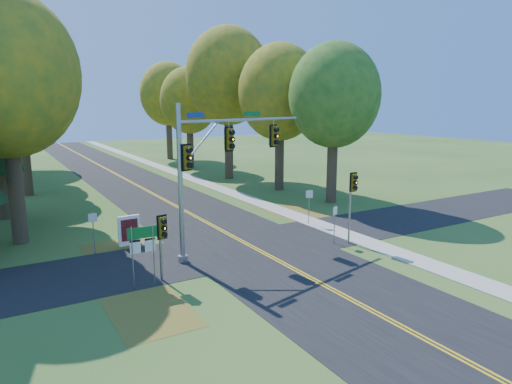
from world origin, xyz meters
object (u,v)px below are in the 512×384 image
east_signal_pole (353,190)px  route_sign_cluster (143,244)px  traffic_mast (215,159)px  info_kiosk (129,230)px

east_signal_pole → route_sign_cluster: (-12.05, 0.07, -1.22)m
east_signal_pole → route_sign_cluster: size_ratio=1.51×
east_signal_pole → route_sign_cluster: 12.11m
traffic_mast → info_kiosk: 6.79m
east_signal_pole → info_kiosk: bearing=154.4°
info_kiosk → east_signal_pole: bearing=-33.1°
traffic_mast → route_sign_cluster: (-4.76, -2.52, -3.19)m
traffic_mast → route_sign_cluster: size_ratio=3.09×
east_signal_pole → info_kiosk: size_ratio=2.43×
east_signal_pole → info_kiosk: (-10.99, 6.34, -2.33)m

